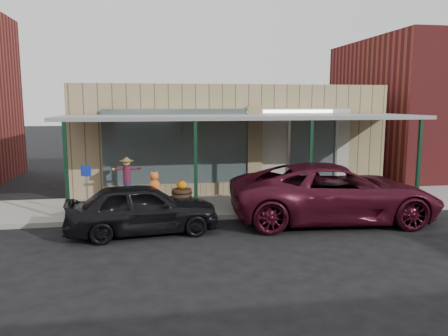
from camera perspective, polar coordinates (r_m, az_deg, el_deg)
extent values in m
plane|color=black|center=(11.68, 6.39, -9.08)|extent=(120.00, 120.00, 0.00)
cube|color=gray|center=(15.03, 2.63, -4.75)|extent=(40.00, 3.20, 0.15)
cube|color=#917A59|center=(19.20, -0.22, 4.28)|extent=(12.00, 6.00, 4.20)
cube|color=#455253|center=(15.85, -6.24, 2.60)|extent=(5.20, 0.06, 2.80)
cube|color=#455253|center=(17.12, 11.41, 1.57)|extent=(1.80, 0.06, 2.80)
cube|color=#917A59|center=(16.35, 3.97, 2.10)|extent=(0.55, 0.30, 3.40)
cube|color=#917A59|center=(16.14, -6.16, -2.86)|extent=(5.20, 0.30, 0.50)
cube|color=#A19E8F|center=(16.24, 1.51, 3.14)|extent=(9.00, 0.02, 2.60)
cube|color=white|center=(16.14, 1.55, 7.38)|extent=(7.50, 0.03, 0.10)
cube|color=slate|center=(14.63, 2.71, 6.67)|extent=(12.00, 3.00, 0.12)
cube|color=black|center=(13.22, -19.89, -0.57)|extent=(0.10, 0.10, 2.95)
cube|color=black|center=(13.06, -3.72, -0.18)|extent=(0.10, 0.10, 2.95)
cube|color=black|center=(13.89, 11.22, 0.20)|extent=(0.10, 0.10, 2.95)
cube|color=black|center=(15.58, 24.06, 0.51)|extent=(0.10, 0.10, 2.95)
cylinder|color=#452F1B|center=(15.05, -12.47, -3.83)|extent=(0.80, 0.80, 0.41)
cylinder|color=navy|center=(14.98, -12.51, -2.48)|extent=(0.29, 0.29, 0.31)
cylinder|color=maroon|center=(14.90, -12.57, -0.83)|extent=(0.32, 0.32, 0.57)
sphere|color=gold|center=(14.84, -12.61, 0.66)|extent=(0.23, 0.23, 0.23)
cone|color=gold|center=(14.83, -12.63, 1.18)|extent=(0.37, 0.37, 0.14)
cylinder|color=#452F1B|center=(15.03, -5.52, -3.60)|extent=(0.83, 0.83, 0.45)
ellipsoid|color=orange|center=(14.96, -5.54, -2.21)|extent=(0.36, 0.36, 0.29)
cylinder|color=#4C471E|center=(14.93, -5.55, -1.57)|extent=(0.04, 0.04, 0.07)
cylinder|color=gray|center=(13.52, -17.45, -3.63)|extent=(0.04, 0.04, 1.24)
cube|color=#172DAE|center=(13.38, -17.60, -0.37)|extent=(0.31, 0.13, 0.32)
imported|color=black|center=(12.05, -10.57, -5.20)|extent=(4.22, 2.08, 1.39)
ellipsoid|color=#C84D23|center=(12.78, -9.05, -2.50)|extent=(0.35, 0.29, 0.44)
sphere|color=#C84D23|center=(12.77, -9.09, -1.10)|extent=(0.25, 0.25, 0.25)
cylinder|color=#1B7D2B|center=(12.74, -9.07, -1.72)|extent=(0.17, 0.17, 0.02)
imported|color=#410D1B|center=(13.49, 14.16, -3.11)|extent=(6.41, 3.35, 1.72)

